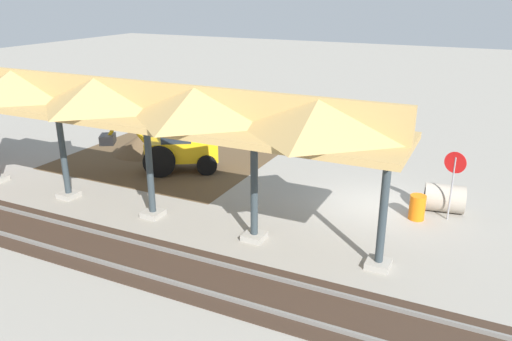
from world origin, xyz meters
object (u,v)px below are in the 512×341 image
object	(u,v)px
concrete_pipe	(444,198)
backhoe	(178,144)
traffic_barrel	(417,207)
stop_sign	(454,171)

from	to	relation	value
concrete_pipe	backhoe	bearing A→B (deg)	2.72
backhoe	concrete_pipe	bearing A→B (deg)	-177.28
concrete_pipe	traffic_barrel	xyz separation A→B (m)	(0.78, 1.13, -0.06)
stop_sign	traffic_barrel	xyz separation A→B (m)	(1.02, 0.45, -1.37)
backhoe	concrete_pipe	size ratio (longest dim) A/B	3.23
stop_sign	concrete_pipe	world-z (taller)	stop_sign
backhoe	stop_sign	bearing A→B (deg)	179.26
stop_sign	traffic_barrel	size ratio (longest dim) A/B	2.80
stop_sign	traffic_barrel	bearing A→B (deg)	24.01
stop_sign	concrete_pipe	size ratio (longest dim) A/B	1.65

